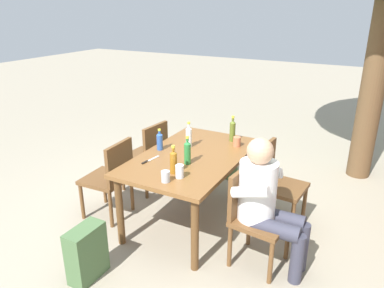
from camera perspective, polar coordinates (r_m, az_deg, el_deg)
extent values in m
plane|color=gray|center=(4.04, 0.00, -11.54)|extent=(24.00, 24.00, 0.00)
cube|color=brown|center=(3.70, 0.00, -2.02)|extent=(1.56, 0.96, 0.04)
cylinder|color=brown|center=(4.59, -0.30, -2.39)|extent=(0.07, 0.07, 0.71)
cylinder|color=brown|center=(3.56, -11.22, -10.23)|extent=(0.07, 0.07, 0.71)
cylinder|color=brown|center=(4.30, 9.14, -4.35)|extent=(0.07, 0.07, 0.71)
cylinder|color=brown|center=(3.18, 0.44, -13.97)|extent=(0.07, 0.07, 0.71)
cube|color=brown|center=(3.26, 10.70, -11.72)|extent=(0.48, 0.48, 0.04)
cube|color=brown|center=(3.22, 7.71, -7.28)|extent=(0.42, 0.08, 0.42)
cylinder|color=brown|center=(3.19, 12.20, -17.64)|extent=(0.04, 0.04, 0.41)
cylinder|color=brown|center=(3.48, 14.70, -14.21)|extent=(0.04, 0.04, 0.41)
cylinder|color=brown|center=(3.31, 5.92, -15.60)|extent=(0.04, 0.04, 0.41)
cylinder|color=brown|center=(3.60, 8.91, -12.51)|extent=(0.04, 0.04, 0.41)
cube|color=brown|center=(4.02, -13.33, -5.32)|extent=(0.46, 0.46, 0.04)
cube|color=brown|center=(3.81, -11.25, -2.84)|extent=(0.42, 0.06, 0.42)
cylinder|color=brown|center=(4.36, -13.52, -6.48)|extent=(0.04, 0.04, 0.41)
cylinder|color=brown|center=(4.11, -16.81, -8.60)|extent=(0.04, 0.04, 0.41)
cylinder|color=brown|center=(4.15, -9.37, -7.62)|extent=(0.04, 0.04, 0.41)
cylinder|color=brown|center=(3.89, -12.56, -9.97)|extent=(0.04, 0.04, 0.41)
cube|color=brown|center=(3.85, 13.95, -6.58)|extent=(0.48, 0.48, 0.04)
cube|color=brown|center=(3.82, 11.44, -2.82)|extent=(0.42, 0.08, 0.42)
cylinder|color=brown|center=(3.76, 15.39, -11.45)|extent=(0.04, 0.04, 0.41)
cylinder|color=brown|center=(4.08, 17.13, -8.92)|extent=(0.04, 0.04, 0.41)
cylinder|color=brown|center=(3.86, 9.99, -10.01)|extent=(0.04, 0.04, 0.41)
cylinder|color=brown|center=(4.17, 12.13, -7.68)|extent=(0.04, 0.04, 0.41)
cube|color=brown|center=(4.51, -7.56, -1.92)|extent=(0.48, 0.48, 0.04)
cube|color=brown|center=(4.31, -5.68, 0.32)|extent=(0.42, 0.08, 0.42)
cylinder|color=brown|center=(4.85, -7.68, -3.16)|extent=(0.04, 0.04, 0.41)
cylinder|color=brown|center=(4.60, -10.77, -4.75)|extent=(0.04, 0.04, 0.41)
cylinder|color=brown|center=(4.63, -4.10, -4.24)|extent=(0.04, 0.04, 0.41)
cylinder|color=brown|center=(4.37, -7.14, -5.99)|extent=(0.04, 0.04, 0.41)
cylinder|color=white|center=(3.14, 10.17, -7.21)|extent=(0.32, 0.32, 0.52)
sphere|color=tan|center=(2.98, 10.61, -1.12)|extent=(0.22, 0.22, 0.22)
cylinder|color=#383847|center=(3.15, 12.86, -12.81)|extent=(0.14, 0.40, 0.14)
cylinder|color=#383847|center=(3.25, 16.06, -16.87)|extent=(0.11, 0.11, 0.45)
cylinder|color=white|center=(2.94, 9.08, -7.43)|extent=(0.09, 0.31, 0.16)
cylinder|color=#383847|center=(3.30, 13.74, -11.22)|extent=(0.14, 0.40, 0.14)
cylinder|color=#383847|center=(3.39, 16.77, -15.13)|extent=(0.11, 0.11, 0.45)
cylinder|color=white|center=(3.26, 11.32, -4.58)|extent=(0.09, 0.31, 0.16)
cylinder|color=white|center=(3.87, -0.50, 0.95)|extent=(0.06, 0.06, 0.20)
cone|color=white|center=(3.83, -0.51, 2.56)|extent=(0.06, 0.06, 0.03)
cylinder|color=white|center=(3.83, -0.51, 2.96)|extent=(0.03, 0.03, 0.03)
cylinder|color=yellow|center=(3.82, -0.51, 3.31)|extent=(0.03, 0.03, 0.02)
cylinder|color=#287A38|center=(3.46, -0.72, -1.56)|extent=(0.06, 0.06, 0.20)
cone|color=#287A38|center=(3.42, -0.73, 0.22)|extent=(0.06, 0.06, 0.03)
cylinder|color=#287A38|center=(3.41, -0.73, 0.66)|extent=(0.03, 0.03, 0.03)
cylinder|color=yellow|center=(3.40, -0.73, 1.06)|extent=(0.03, 0.03, 0.02)
cylinder|color=#996019|center=(3.28, -2.90, -3.01)|extent=(0.06, 0.06, 0.19)
cone|color=#996019|center=(3.24, -2.94, -1.25)|extent=(0.06, 0.06, 0.03)
cylinder|color=#996019|center=(3.23, -2.95, -0.81)|extent=(0.03, 0.03, 0.03)
cylinder|color=yellow|center=(3.22, -2.95, -0.41)|extent=(0.03, 0.03, 0.02)
cylinder|color=#566623|center=(4.07, 6.33, 1.88)|extent=(0.06, 0.06, 0.21)
cone|color=#566623|center=(4.03, 6.40, 3.48)|extent=(0.06, 0.06, 0.03)
cylinder|color=#566623|center=(4.02, 6.42, 3.88)|extent=(0.03, 0.03, 0.03)
cylinder|color=yellow|center=(4.01, 6.43, 4.23)|extent=(0.03, 0.03, 0.02)
cylinder|color=#2D56A3|center=(3.82, -5.06, 0.27)|extent=(0.06, 0.06, 0.16)
cone|color=#2D56A3|center=(3.79, -5.11, 1.59)|extent=(0.06, 0.06, 0.02)
cylinder|color=#2D56A3|center=(3.78, -5.12, 1.91)|extent=(0.03, 0.03, 0.02)
cylinder|color=yellow|center=(3.77, -5.13, 2.21)|extent=(0.03, 0.03, 0.02)
cylinder|color=silver|center=(3.20, -1.95, -4.30)|extent=(0.07, 0.07, 0.12)
cylinder|color=#BC6B47|center=(3.93, 7.02, 0.37)|extent=(0.08, 0.08, 0.10)
cylinder|color=#B2B7BC|center=(3.14, -4.17, -5.08)|extent=(0.08, 0.08, 0.10)
cube|color=silver|center=(3.62, -6.18, -2.32)|extent=(0.18, 0.05, 0.01)
cube|color=black|center=(3.54, -7.37, -2.84)|extent=(0.08, 0.03, 0.01)
cube|color=#47663D|center=(4.94, 5.71, -2.54)|extent=(0.31, 0.16, 0.42)
cube|color=#395130|center=(5.01, 4.54, -3.11)|extent=(0.22, 0.06, 0.19)
cube|color=#47663D|center=(3.28, -16.13, -16.06)|extent=(0.34, 0.17, 0.48)
cube|color=#395130|center=(3.41, -17.46, -16.54)|extent=(0.24, 0.06, 0.21)
cylinder|color=brown|center=(5.10, 26.84, 10.54)|extent=(0.29, 0.29, 2.89)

